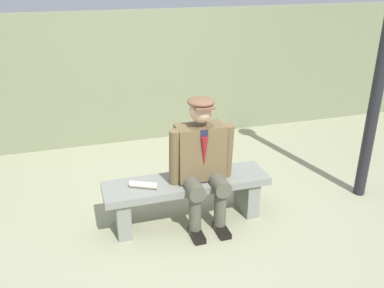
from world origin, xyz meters
TOP-DOWN VIEW (x-y plane):
  - ground_plane at (0.00, 0.00)m, footprint 30.00×30.00m
  - bench at (0.00, 0.00)m, footprint 1.52×0.40m
  - seated_man at (-0.13, 0.06)m, footprint 0.60×0.53m
  - rolled_magazine at (0.40, 0.03)m, footprint 0.25×0.17m
  - stadium_wall at (0.00, -2.19)m, footprint 12.00×0.24m

SIDE VIEW (x-z plane):
  - ground_plane at x=0.00m, z-range 0.00..0.00m
  - bench at x=0.00m, z-range 0.09..0.52m
  - rolled_magazine at x=0.40m, z-range 0.43..0.49m
  - seated_man at x=-0.13m, z-range 0.05..1.25m
  - stadium_wall at x=0.00m, z-range 0.00..1.71m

